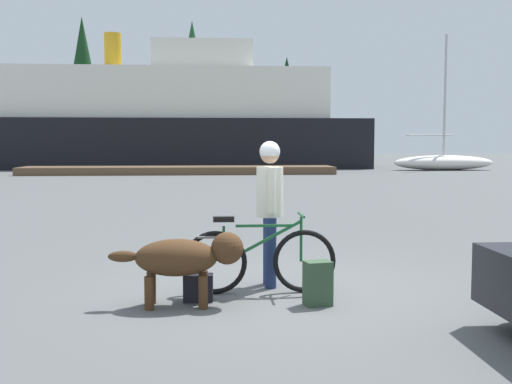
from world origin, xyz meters
name	(u,v)px	position (x,y,z in m)	size (l,w,h in m)	color
ground_plane	(276,292)	(0.00, 0.00, 0.00)	(160.00, 160.00, 0.00)	#595B5B
bicycle	(259,260)	(-0.21, -0.05, 0.40)	(1.77, 0.44, 0.92)	black
person_cyclist	(270,199)	(-0.04, 0.32, 1.06)	(0.32, 0.53, 1.75)	navy
dog	(185,258)	(-1.03, -0.55, 0.52)	(1.43, 0.46, 0.79)	#472D19
backpack	(318,283)	(0.38, -0.63, 0.24)	(0.28, 0.20, 0.48)	#334C33
handbag_pannier	(198,288)	(-0.90, -0.35, 0.15)	(0.32, 0.18, 0.30)	black
dock_pier	(179,170)	(-2.29, 26.47, 0.20)	(16.43, 2.63, 0.40)	brown
ferry_boat	(164,121)	(-3.59, 35.17, 3.08)	(26.48, 7.87, 8.75)	black
sailboat_moored	(443,162)	(13.37, 29.71, 0.51)	(6.11, 1.71, 8.03)	silver
pine_tree_far_left	(83,73)	(-11.75, 50.52, 7.81)	(3.56, 3.56, 12.74)	#4C331E
pine_tree_center	(192,77)	(-2.05, 50.39, 7.53)	(3.97, 3.97, 12.46)	#4C331E
pine_tree_far_right	(287,96)	(6.42, 49.88, 5.80)	(3.28, 3.28, 9.31)	#4C331E
pine_tree_mid_back	(246,88)	(3.08, 55.09, 6.92)	(3.32, 3.32, 10.65)	#4C331E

